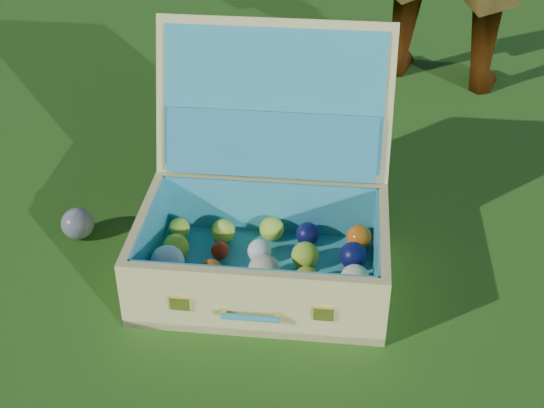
{
  "coord_description": "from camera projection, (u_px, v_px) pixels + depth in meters",
  "views": [
    {
      "loc": [
        0.44,
        -1.43,
        1.12
      ],
      "look_at": [
        0.01,
        -0.09,
        0.17
      ],
      "focal_mm": 50.0,
      "sensor_mm": 36.0,
      "label": 1
    }
  ],
  "objects": [
    {
      "name": "ground",
      "position": [
        280.0,
        240.0,
        1.86
      ],
      "size": [
        60.0,
        60.0,
        0.0
      ],
      "primitive_type": "plane",
      "color": "#215114",
      "rests_on": "ground"
    },
    {
      "name": "suitcase",
      "position": [
        267.0,
        208.0,
        1.72
      ],
      "size": [
        0.65,
        0.62,
        0.51
      ],
      "rotation": [
        0.0,
        0.0,
        0.21
      ],
      "color": "#DECF77",
      "rests_on": "ground"
    },
    {
      "name": "stray_ball",
      "position": [
        78.0,
        224.0,
        1.85
      ],
      "size": [
        0.08,
        0.08,
        0.08
      ],
      "primitive_type": "sphere",
      "color": "#395794",
      "rests_on": "ground"
    }
  ]
}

